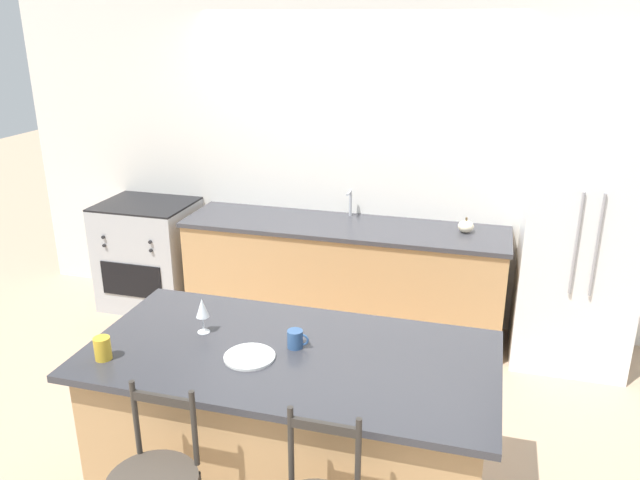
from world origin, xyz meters
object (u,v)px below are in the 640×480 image
dinner_plate (250,356)px  tumbler_cup (103,348)px  pumpkin_decoration (466,226)px  wine_glass (202,309)px  coffee_mug (296,339)px  oven_range (150,254)px  refrigerator (579,241)px

dinner_plate → tumbler_cup: 0.69m
tumbler_cup → pumpkin_decoration: tumbler_cup is taller
wine_glass → pumpkin_decoration: (1.19, 2.05, -0.12)m
coffee_mug → pumpkin_decoration: bearing=71.5°
oven_range → dinner_plate: (1.82, -2.16, 0.47)m
dinner_plate → coffee_mug: 0.24m
refrigerator → oven_range: bearing=179.8°
coffee_mug → dinner_plate: bearing=-139.3°
oven_range → tumbler_cup: 2.68m
oven_range → pumpkin_decoration: pumpkin_decoration is taller
refrigerator → coffee_mug: refrigerator is taller
dinner_plate → pumpkin_decoration: size_ratio=2.04×
coffee_mug → tumbler_cup: size_ratio=0.97×
wine_glass → dinner_plate: bearing=-28.5°
wine_glass → coffee_mug: 0.51m
pumpkin_decoration → dinner_plate: bearing=-111.4°
oven_range → wine_glass: 2.56m
pumpkin_decoration → refrigerator: bearing=-5.5°
oven_range → pumpkin_decoration: (2.70, 0.06, 0.48)m
coffee_mug → tumbler_cup: (-0.84, -0.35, 0.01)m
refrigerator → dinner_plate: (-1.67, -2.15, 0.00)m
refrigerator → coffee_mug: bearing=-126.8°
dinner_plate → coffee_mug: size_ratio=2.26×
refrigerator → wine_glass: refrigerator is taller
refrigerator → pumpkin_decoration: bearing=174.5°
coffee_mug → pumpkin_decoration: (0.69, 2.07, -0.03)m
refrigerator → pumpkin_decoration: 0.80m
oven_range → dinner_plate: dinner_plate is taller
tumbler_cup → pumpkin_decoration: size_ratio=0.93×
dinner_plate → refrigerator: bearing=52.1°
dinner_plate → tumbler_cup: bearing=-163.6°
dinner_plate → pumpkin_decoration: bearing=68.6°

